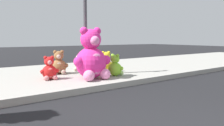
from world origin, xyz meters
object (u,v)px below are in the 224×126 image
plush_yellow (106,64)px  plush_tan (80,63)px  plush_red (49,70)px  sign_pole (85,16)px  plush_brown (59,64)px  plush_pink_large (92,58)px  plush_lime (115,67)px

plush_yellow → plush_tan: (-0.58, 0.65, -0.02)m
plush_yellow → plush_red: (-1.87, -0.20, -0.02)m
sign_pole → plush_red: size_ratio=5.20×
plush_brown → plush_red: size_ratio=1.16×
sign_pole → plush_brown: bearing=135.5°
sign_pole → plush_brown: 1.64m
plush_tan → plush_pink_large: bearing=-103.0°
plush_lime → plush_brown: bearing=135.3°
plush_lime → plush_pink_large: bearing=177.7°
plush_yellow → plush_red: size_ratio=1.08×
plush_brown → plush_tan: 0.81m
plush_pink_large → plush_tan: size_ratio=2.22×
sign_pole → plush_yellow: sign_pole is taller
plush_brown → plush_lime: plush_brown is taller
plush_red → plush_tan: (1.29, 0.85, -0.00)m
sign_pole → plush_red: bearing=-175.6°
plush_pink_large → plush_brown: plush_pink_large is taller
plush_brown → plush_tan: (0.79, 0.18, -0.04)m
plush_tan → plush_lime: bearing=-72.6°
plush_brown → plush_lime: bearing=-44.7°
plush_brown → plush_red: 0.84m
plush_pink_large → plush_yellow: (0.89, 0.71, -0.28)m
plush_red → plush_tan: bearing=33.6°
plush_pink_large → plush_red: (-0.97, 0.51, -0.30)m
plush_tan → plush_lime: (0.44, -1.39, 0.01)m
plush_brown → plush_pink_large: bearing=-68.1°
sign_pole → plush_red: sign_pole is taller
plush_red → plush_lime: (1.72, -0.54, 0.01)m
sign_pole → plush_brown: sign_pole is taller
plush_brown → plush_tan: size_ratio=1.16×
plush_red → plush_lime: plush_lime is taller
plush_yellow → plush_lime: (-0.14, -0.74, -0.01)m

